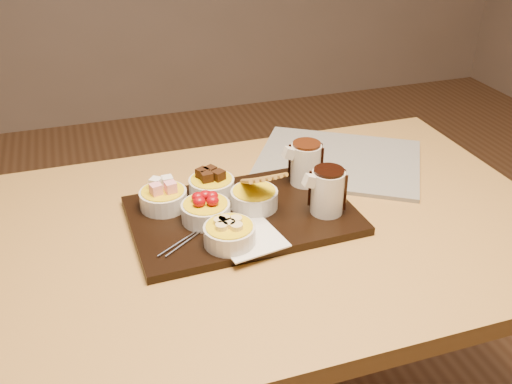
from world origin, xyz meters
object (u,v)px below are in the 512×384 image
object	(u,v)px
bowl_strawberries	(206,212)
pitcher_milk_chocolate	(306,164)
dining_table	(270,260)
serving_board	(242,215)
pitcher_dark_chocolate	(328,192)
newspaper	(338,161)

from	to	relation	value
bowl_strawberries	pitcher_milk_chocolate	size ratio (longest dim) A/B	1.07
dining_table	serving_board	size ratio (longest dim) A/B	2.61
serving_board	pitcher_milk_chocolate	bearing A→B (deg)	21.80
bowl_strawberries	pitcher_dark_chocolate	xyz separation A→B (m)	(0.25, -0.05, 0.03)
bowl_strawberries	newspaper	world-z (taller)	bowl_strawberries
dining_table	serving_board	world-z (taller)	serving_board
pitcher_dark_chocolate	bowl_strawberries	bearing A→B (deg)	167.35
pitcher_dark_chocolate	pitcher_milk_chocolate	distance (m)	0.13
newspaper	pitcher_dark_chocolate	bearing A→B (deg)	-88.86
serving_board	pitcher_milk_chocolate	world-z (taller)	pitcher_milk_chocolate
bowl_strawberries	serving_board	bearing A→B (deg)	5.40
serving_board	pitcher_dark_chocolate	world-z (taller)	pitcher_dark_chocolate
serving_board	newspaper	bearing A→B (deg)	27.95
bowl_strawberries	pitcher_dark_chocolate	world-z (taller)	pitcher_dark_chocolate
bowl_strawberries	newspaper	size ratio (longest dim) A/B	0.25
dining_table	bowl_strawberries	world-z (taller)	bowl_strawberries
serving_board	pitcher_milk_chocolate	size ratio (longest dim) A/B	4.91
serving_board	pitcher_dark_chocolate	distance (m)	0.18
dining_table	pitcher_dark_chocolate	world-z (taller)	pitcher_dark_chocolate
bowl_strawberries	pitcher_milk_chocolate	bearing A→B (deg)	18.21
dining_table	newspaper	bearing A→B (deg)	39.12
dining_table	bowl_strawberries	size ratio (longest dim) A/B	12.00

